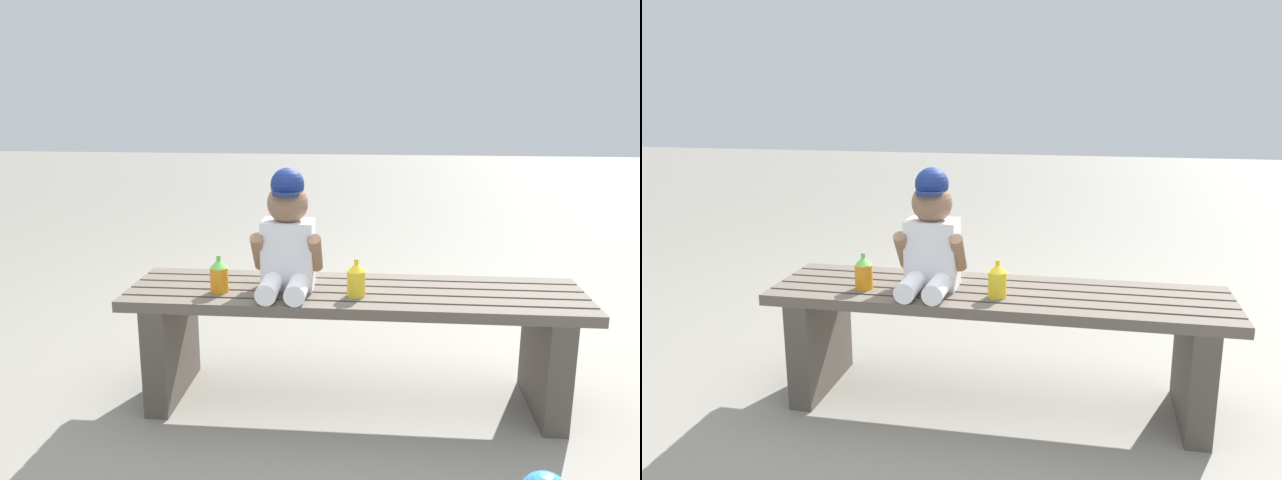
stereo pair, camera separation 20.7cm
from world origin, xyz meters
The scene contains 5 objects.
ground_plane centered at (0.00, 0.00, 0.00)m, with size 16.00×16.00×0.00m, color gray.
park_bench centered at (0.00, 0.00, 0.27)m, with size 1.52×0.39×0.40m.
child_figure centered at (-0.22, -0.01, 0.58)m, with size 0.23×0.27×0.40m.
sippy_cup_left centered at (-0.44, -0.06, 0.46)m, with size 0.06×0.06×0.12m.
sippy_cup_right centered at (0.01, -0.06, 0.46)m, with size 0.06×0.06×0.12m.
Camera 2 is at (0.28, -2.02, 1.07)m, focal length 36.17 mm.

